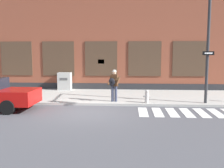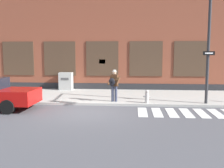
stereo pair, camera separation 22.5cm
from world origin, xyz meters
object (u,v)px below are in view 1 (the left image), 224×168
(busker, at_px, (114,84))
(fire_hydrant, at_px, (147,96))
(utility_box, at_px, (65,81))
(traffic_light, at_px, (217,28))

(busker, height_order, fire_hydrant, busker)
(busker, height_order, utility_box, busker)
(traffic_light, height_order, fire_hydrant, traffic_light)
(busker, bearing_deg, utility_box, 131.69)
(utility_box, bearing_deg, traffic_light, -31.66)
(utility_box, height_order, fire_hydrant, utility_box)
(traffic_light, xyz_separation_m, fire_hydrant, (-3.16, 0.91, -3.45))
(fire_hydrant, bearing_deg, traffic_light, -16.08)
(utility_box, relative_size, fire_hydrant, 1.74)
(traffic_light, height_order, utility_box, traffic_light)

